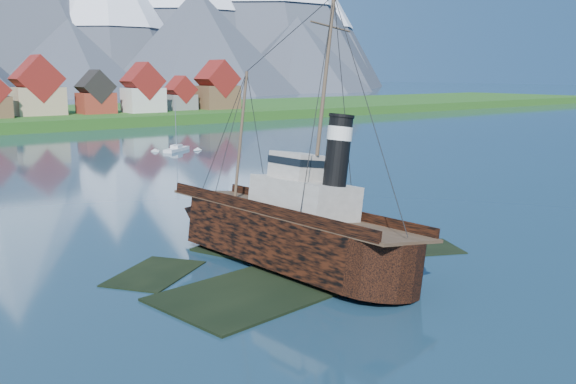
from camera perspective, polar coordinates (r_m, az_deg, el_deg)
ground at (r=50.75m, az=0.51°, el=-7.07°), size 1400.00×1400.00×0.00m
shoal at (r=53.51m, az=0.61°, el=-6.51°), size 31.71×21.24×1.14m
tugboat_wreck at (r=53.07m, az=-1.15°, el=-3.09°), size 6.60×28.42×22.52m
sailboat_d at (r=128.74m, az=-9.88°, el=3.71°), size 7.26×5.87×10.29m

